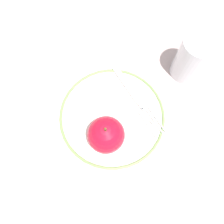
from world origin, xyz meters
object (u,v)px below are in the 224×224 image
(plate, at_px, (112,117))
(fork, at_px, (135,96))
(drinking_glass, at_px, (192,58))
(apple_red_whole, at_px, (106,135))

(plate, relative_size, fork, 1.36)
(plate, xyz_separation_m, fork, (-0.05, -0.04, 0.01))
(fork, relative_size, drinking_glass, 1.66)
(fork, bearing_deg, drinking_glass, 90.07)
(apple_red_whole, bearing_deg, plate, -107.32)
(fork, distance_m, drinking_glass, 0.14)
(plate, bearing_deg, fork, -144.06)
(plate, bearing_deg, drinking_glass, -150.78)
(plate, distance_m, fork, 0.06)
(plate, height_order, drinking_glass, drinking_glass)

